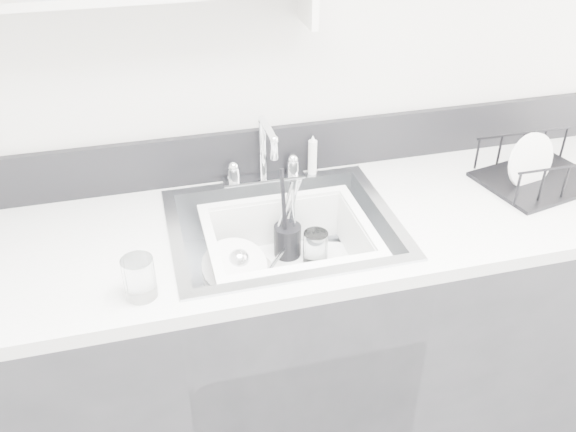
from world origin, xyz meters
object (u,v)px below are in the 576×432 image
object	(u,v)px
wash_tub	(289,254)
dish_rack	(542,164)
counter_run	(284,342)
sink	(284,250)

from	to	relation	value
wash_tub	dish_rack	world-z (taller)	dish_rack
counter_run	dish_rack	xyz separation A→B (m)	(0.84, 0.03, 0.52)
counter_run	sink	world-z (taller)	sink
wash_tub	counter_run	bearing A→B (deg)	98.44
counter_run	dish_rack	distance (m)	0.99
counter_run	wash_tub	size ratio (longest dim) A/B	6.88
sink	dish_rack	distance (m)	0.85
dish_rack	sink	bearing A→B (deg)	170.10
counter_run	sink	bearing A→B (deg)	0.00
counter_run	wash_tub	distance (m)	0.38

